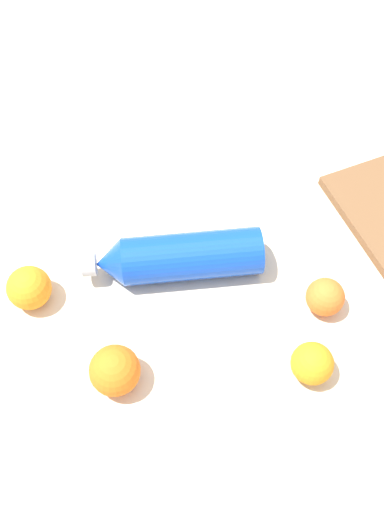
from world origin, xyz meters
The scene contains 6 objects.
ground_plane centered at (0.00, 0.00, 0.00)m, with size 2.40×2.40×0.00m, color beige.
water_bottle centered at (-0.03, -0.06, 0.04)m, with size 0.15×0.29×0.08m.
orange_0 centered at (-0.08, -0.29, 0.03)m, with size 0.07×0.07×0.07m, color orange.
orange_1 centered at (0.21, 0.06, 0.03)m, with size 0.06×0.06×0.06m, color orange.
orange_2 centered at (0.12, 0.13, 0.03)m, with size 0.06×0.06×0.06m, color orange.
orange_3 centered at (0.11, -0.21, 0.04)m, with size 0.07×0.07×0.07m, color orange.
Camera 1 is at (0.42, -0.22, 0.81)m, focal length 39.85 mm.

